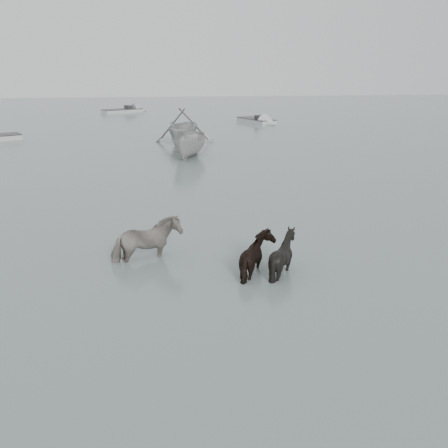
{
  "coord_description": "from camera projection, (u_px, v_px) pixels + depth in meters",
  "views": [
    {
      "loc": [
        -3.23,
        -13.04,
        5.26
      ],
      "look_at": [
        -1.58,
        0.0,
        1.0
      ],
      "focal_mm": 40.0,
      "sensor_mm": 36.0,
      "label": 1
    }
  ],
  "objects": [
    {
      "name": "ground",
      "position": [
        278.0,
        255.0,
        14.31
      ],
      "size": [
        140.0,
        140.0,
        0.0
      ],
      "primitive_type": "plane",
      "color": "slate",
      "rests_on": "ground"
    },
    {
      "name": "pony_pinto",
      "position": [
        146.0,
        232.0,
        13.75
      ],
      "size": [
        2.11,
        1.52,
        1.62
      ],
      "primitive_type": "imported",
      "rotation": [
        0.0,
        0.0,
        1.94
      ],
      "color": "black",
      "rests_on": "ground"
    },
    {
      "name": "pony_dark",
      "position": [
        259.0,
        248.0,
        12.89
      ],
      "size": [
        1.21,
        1.41,
        1.41
      ],
      "primitive_type": "imported",
      "rotation": [
        0.0,
        0.0,
        1.58
      ],
      "color": "black",
      "rests_on": "ground"
    },
    {
      "name": "pony_black",
      "position": [
        283.0,
        246.0,
        12.96
      ],
      "size": [
        1.57,
        1.47,
        1.44
      ],
      "primitive_type": "imported",
      "rotation": [
        0.0,
        0.0,
        1.84
      ],
      "color": "black",
      "rests_on": "ground"
    },
    {
      "name": "rowboat_trail",
      "position": [
        183.0,
        124.0,
        33.88
      ],
      "size": [
        4.99,
        5.5,
        2.51
      ],
      "primitive_type": "imported",
      "rotation": [
        0.0,
        0.0,
        2.94
      ],
      "color": "#9EA09D",
      "rests_on": "ground"
    },
    {
      "name": "boat_small",
      "position": [
        190.0,
        144.0,
        28.82
      ],
      "size": [
        2.74,
        4.29,
        1.55
      ],
      "primitive_type": "imported",
      "rotation": [
        0.0,
        0.0,
        -0.33
      ],
      "color": "#A2A29E",
      "rests_on": "ground"
    },
    {
      "name": "skiff_mid",
      "position": [
        256.0,
        118.0,
        45.68
      ],
      "size": [
        3.82,
        6.05,
        0.75
      ],
      "primitive_type": null,
      "rotation": [
        0.0,
        0.0,
        -1.16
      ],
      "color": "#A9ACA9",
      "rests_on": "ground"
    },
    {
      "name": "skiff_far",
      "position": [
        122.0,
        109.0,
        54.91
      ],
      "size": [
        6.05,
        4.33,
        0.75
      ],
      "primitive_type": null,
      "rotation": [
        0.0,
        0.0,
        0.51
      ],
      "color": "#A6A9A6",
      "rests_on": "ground"
    }
  ]
}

